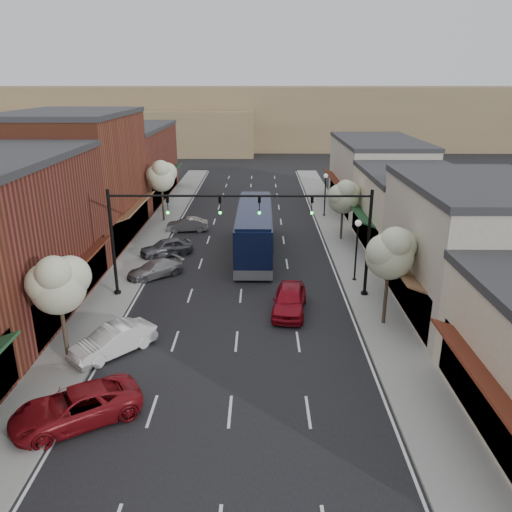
{
  "coord_description": "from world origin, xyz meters",
  "views": [
    {
      "loc": [
        1.26,
        -21.65,
        13.19
      ],
      "look_at": [
        0.98,
        9.55,
        2.2
      ],
      "focal_mm": 35.0,
      "sensor_mm": 36.0,
      "label": 1
    }
  ],
  "objects_px": {
    "parked_car_b": "(113,341)",
    "parked_car_e": "(187,225)",
    "tree_right_near": "(391,252)",
    "tree_right_far": "(344,196)",
    "lamp_post_far": "(325,188)",
    "red_hatchback": "(289,300)",
    "parked_car_a": "(76,407)",
    "coach_bus": "(255,230)",
    "signal_mast_right": "(331,228)",
    "tree_left_near": "(58,283)",
    "parked_car_c": "(155,269)",
    "parked_car_d": "(166,247)",
    "tree_left_far": "(161,175)",
    "lamp_post_near": "(357,240)",
    "signal_mast_left": "(149,227)"
  },
  "relations": [
    {
      "from": "tree_right_near",
      "to": "lamp_post_far",
      "type": "xyz_separation_m",
      "value": [
        -0.55,
        24.06,
        -1.45
      ]
    },
    {
      "from": "red_hatchback",
      "to": "parked_car_c",
      "type": "height_order",
      "value": "red_hatchback"
    },
    {
      "from": "tree_left_far",
      "to": "parked_car_b",
      "type": "relative_size",
      "value": 1.39
    },
    {
      "from": "tree_left_near",
      "to": "parked_car_c",
      "type": "distance_m",
      "value": 12.07
    },
    {
      "from": "tree_right_near",
      "to": "tree_right_far",
      "type": "relative_size",
      "value": 1.1
    },
    {
      "from": "parked_car_a",
      "to": "parked_car_e",
      "type": "height_order",
      "value": "parked_car_a"
    },
    {
      "from": "coach_bus",
      "to": "parked_car_a",
      "type": "relative_size",
      "value": 2.43
    },
    {
      "from": "signal_mast_left",
      "to": "parked_car_e",
      "type": "relative_size",
      "value": 2.16
    },
    {
      "from": "lamp_post_far",
      "to": "parked_car_b",
      "type": "height_order",
      "value": "lamp_post_far"
    },
    {
      "from": "tree_right_far",
      "to": "tree_left_far",
      "type": "xyz_separation_m",
      "value": [
        -16.6,
        6.0,
        0.61
      ]
    },
    {
      "from": "parked_car_c",
      "to": "parked_car_b",
      "type": "bearing_deg",
      "value": -38.54
    },
    {
      "from": "tree_left_near",
      "to": "lamp_post_near",
      "type": "xyz_separation_m",
      "value": [
        16.05,
        10.56,
        -1.22
      ]
    },
    {
      "from": "tree_right_far",
      "to": "tree_left_far",
      "type": "relative_size",
      "value": 0.89
    },
    {
      "from": "parked_car_b",
      "to": "tree_left_near",
      "type": "bearing_deg",
      "value": -116.3
    },
    {
      "from": "signal_mast_right",
      "to": "tree_left_near",
      "type": "height_order",
      "value": "signal_mast_right"
    },
    {
      "from": "lamp_post_near",
      "to": "lamp_post_far",
      "type": "distance_m",
      "value": 17.5
    },
    {
      "from": "lamp_post_far",
      "to": "tree_right_near",
      "type": "bearing_deg",
      "value": -88.7
    },
    {
      "from": "tree_left_far",
      "to": "parked_car_a",
      "type": "relative_size",
      "value": 1.19
    },
    {
      "from": "lamp_post_near",
      "to": "red_hatchback",
      "type": "bearing_deg",
      "value": -134.56
    },
    {
      "from": "lamp_post_far",
      "to": "tree_left_far",
      "type": "bearing_deg",
      "value": -172.7
    },
    {
      "from": "red_hatchback",
      "to": "parked_car_a",
      "type": "xyz_separation_m",
      "value": [
        -9.22,
        -10.35,
        -0.09
      ]
    },
    {
      "from": "parked_car_c",
      "to": "lamp_post_near",
      "type": "bearing_deg",
      "value": 48.31
    },
    {
      "from": "lamp_post_near",
      "to": "coach_bus",
      "type": "relative_size",
      "value": 0.36
    },
    {
      "from": "tree_right_far",
      "to": "parked_car_e",
      "type": "bearing_deg",
      "value": 168.89
    },
    {
      "from": "tree_left_near",
      "to": "parked_car_d",
      "type": "xyz_separation_m",
      "value": [
        2.05,
        15.88,
        -3.52
      ]
    },
    {
      "from": "parked_car_a",
      "to": "parked_car_d",
      "type": "bearing_deg",
      "value": 148.74
    },
    {
      "from": "tree_left_far",
      "to": "parked_car_c",
      "type": "height_order",
      "value": "tree_left_far"
    },
    {
      "from": "parked_car_b",
      "to": "red_hatchback",
      "type": "bearing_deg",
      "value": 70.99
    },
    {
      "from": "parked_car_a",
      "to": "parked_car_c",
      "type": "relative_size",
      "value": 1.26
    },
    {
      "from": "tree_left_far",
      "to": "parked_car_b",
      "type": "xyz_separation_m",
      "value": [
        2.05,
        -25.22,
        -3.88
      ]
    },
    {
      "from": "tree_right_near",
      "to": "tree_left_far",
      "type": "bearing_deg",
      "value": 127.04
    },
    {
      "from": "parked_car_e",
      "to": "red_hatchback",
      "type": "bearing_deg",
      "value": 21.54
    },
    {
      "from": "tree_left_near",
      "to": "red_hatchback",
      "type": "height_order",
      "value": "tree_left_near"
    },
    {
      "from": "parked_car_d",
      "to": "parked_car_b",
      "type": "bearing_deg",
      "value": -28.39
    },
    {
      "from": "parked_car_a",
      "to": "coach_bus",
      "type": "bearing_deg",
      "value": 130.34
    },
    {
      "from": "tree_left_far",
      "to": "parked_car_c",
      "type": "distance_m",
      "value": 15.35
    },
    {
      "from": "lamp_post_far",
      "to": "parked_car_b",
      "type": "distance_m",
      "value": 30.74
    },
    {
      "from": "lamp_post_far",
      "to": "parked_car_a",
      "type": "height_order",
      "value": "lamp_post_far"
    },
    {
      "from": "tree_right_far",
      "to": "tree_left_near",
      "type": "relative_size",
      "value": 0.95
    },
    {
      "from": "parked_car_b",
      "to": "parked_car_e",
      "type": "xyz_separation_m",
      "value": [
        0.71,
        21.94,
        -0.1
      ]
    },
    {
      "from": "tree_right_near",
      "to": "tree_right_far",
      "type": "xyz_separation_m",
      "value": [
        0.0,
        16.0,
        -0.46
      ]
    },
    {
      "from": "tree_left_near",
      "to": "tree_left_far",
      "type": "height_order",
      "value": "tree_left_far"
    },
    {
      "from": "tree_right_far",
      "to": "parked_car_b",
      "type": "height_order",
      "value": "tree_right_far"
    },
    {
      "from": "tree_left_far",
      "to": "lamp_post_near",
      "type": "relative_size",
      "value": 1.38
    },
    {
      "from": "lamp_post_near",
      "to": "parked_car_d",
      "type": "xyz_separation_m",
      "value": [
        -14.0,
        5.33,
        -2.3
      ]
    },
    {
      "from": "lamp_post_far",
      "to": "tree_left_near",
      "type": "bearing_deg",
      "value": -119.78
    },
    {
      "from": "signal_mast_right",
      "to": "tree_right_far",
      "type": "relative_size",
      "value": 1.51
    },
    {
      "from": "lamp_post_far",
      "to": "parked_car_c",
      "type": "relative_size",
      "value": 1.09
    },
    {
      "from": "tree_right_far",
      "to": "parked_car_c",
      "type": "bearing_deg",
      "value": -149.2
    },
    {
      "from": "signal_mast_right",
      "to": "parked_car_c",
      "type": "bearing_deg",
      "value": 164.52
    }
  ]
}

